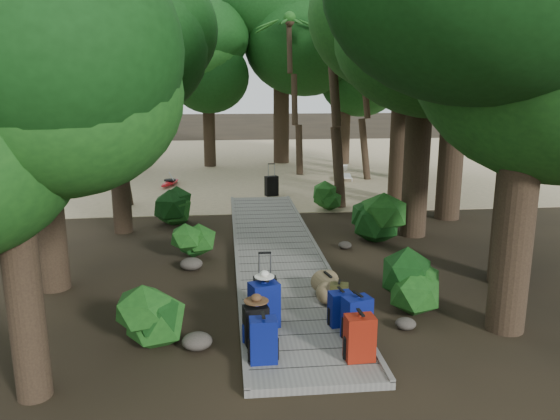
{
  "coord_description": "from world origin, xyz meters",
  "views": [
    {
      "loc": [
        -1.18,
        -11.28,
        3.97
      ],
      "look_at": [
        0.1,
        1.29,
        1.0
      ],
      "focal_mm": 35.0,
      "sensor_mm": 36.0,
      "label": 1
    }
  ],
  "objects_px": {
    "lone_suitcase_on_sand": "(271,186)",
    "kayak": "(170,182)",
    "backpack_left_c": "(264,303)",
    "backpack_right_b": "(357,316)",
    "backpack_right_d": "(339,294)",
    "backpack_right_c": "(340,307)",
    "sun_lounger": "(344,173)",
    "suitcase_on_boardwalk": "(265,294)",
    "backpack_left_a": "(263,338)",
    "backpack_right_a": "(360,335)",
    "backpack_left_b": "(256,323)",
    "duffel_right_khaki": "(328,286)"
  },
  "relations": [
    {
      "from": "backpack_right_a",
      "to": "backpack_right_c",
      "type": "bearing_deg",
      "value": 88.11
    },
    {
      "from": "backpack_left_a",
      "to": "backpack_right_b",
      "type": "height_order",
      "value": "backpack_right_b"
    },
    {
      "from": "backpack_right_a",
      "to": "backpack_right_b",
      "type": "xyz_separation_m",
      "value": [
        0.12,
        0.65,
        0.01
      ]
    },
    {
      "from": "backpack_left_a",
      "to": "backpack_right_a",
      "type": "distance_m",
      "value": 1.36
    },
    {
      "from": "lone_suitcase_on_sand",
      "to": "kayak",
      "type": "distance_m",
      "value": 4.41
    },
    {
      "from": "backpack_left_b",
      "to": "backpack_left_c",
      "type": "relative_size",
      "value": 0.8
    },
    {
      "from": "backpack_left_c",
      "to": "backpack_right_b",
      "type": "xyz_separation_m",
      "value": [
        1.38,
        -0.55,
        -0.04
      ]
    },
    {
      "from": "backpack_right_c",
      "to": "suitcase_on_boardwalk",
      "type": "bearing_deg",
      "value": 141.22
    },
    {
      "from": "backpack_left_a",
      "to": "duffel_right_khaki",
      "type": "relative_size",
      "value": 1.13
    },
    {
      "from": "backpack_left_b",
      "to": "backpack_left_c",
      "type": "distance_m",
      "value": 0.6
    },
    {
      "from": "backpack_left_b",
      "to": "sun_lounger",
      "type": "height_order",
      "value": "backpack_left_b"
    },
    {
      "from": "backpack_left_a",
      "to": "backpack_right_d",
      "type": "bearing_deg",
      "value": 49.5
    },
    {
      "from": "backpack_right_b",
      "to": "sun_lounger",
      "type": "xyz_separation_m",
      "value": [
        2.94,
        14.3,
        -0.19
      ]
    },
    {
      "from": "backpack_right_b",
      "to": "sun_lounger",
      "type": "height_order",
      "value": "backpack_right_b"
    },
    {
      "from": "backpack_left_c",
      "to": "sun_lounger",
      "type": "bearing_deg",
      "value": 53.12
    },
    {
      "from": "sun_lounger",
      "to": "backpack_right_b",
      "type": "bearing_deg",
      "value": -91.9
    },
    {
      "from": "backpack_right_b",
      "to": "backpack_left_c",
      "type": "bearing_deg",
      "value": 141.72
    },
    {
      "from": "sun_lounger",
      "to": "backpack_right_c",
      "type": "bearing_deg",
      "value": -92.89
    },
    {
      "from": "backpack_left_a",
      "to": "backpack_right_b",
      "type": "relative_size",
      "value": 0.97
    },
    {
      "from": "backpack_right_d",
      "to": "suitcase_on_boardwalk",
      "type": "distance_m",
      "value": 1.3
    },
    {
      "from": "backpack_right_a",
      "to": "sun_lounger",
      "type": "bearing_deg",
      "value": 74.9
    },
    {
      "from": "backpack_left_c",
      "to": "backpack_right_c",
      "type": "distance_m",
      "value": 1.24
    },
    {
      "from": "backpack_right_d",
      "to": "lone_suitcase_on_sand",
      "type": "xyz_separation_m",
      "value": [
        -0.3,
        10.22,
        0.01
      ]
    },
    {
      "from": "backpack_left_b",
      "to": "suitcase_on_boardwalk",
      "type": "height_order",
      "value": "backpack_left_b"
    },
    {
      "from": "backpack_left_c",
      "to": "backpack_right_a",
      "type": "xyz_separation_m",
      "value": [
        1.26,
        -1.2,
        -0.05
      ]
    },
    {
      "from": "lone_suitcase_on_sand",
      "to": "sun_lounger",
      "type": "xyz_separation_m",
      "value": [
        3.26,
        2.9,
        -0.07
      ]
    },
    {
      "from": "backpack_right_c",
      "to": "kayak",
      "type": "distance_m",
      "value": 13.77
    },
    {
      "from": "backpack_left_a",
      "to": "backpack_right_c",
      "type": "height_order",
      "value": "backpack_left_a"
    },
    {
      "from": "suitcase_on_boardwalk",
      "to": "lone_suitcase_on_sand",
      "type": "xyz_separation_m",
      "value": [
        1.0,
        10.23,
        -0.05
      ]
    },
    {
      "from": "backpack_left_b",
      "to": "backpack_right_b",
      "type": "distance_m",
      "value": 1.55
    },
    {
      "from": "backpack_left_c",
      "to": "lone_suitcase_on_sand",
      "type": "bearing_deg",
      "value": 64.99
    },
    {
      "from": "backpack_left_a",
      "to": "suitcase_on_boardwalk",
      "type": "height_order",
      "value": "backpack_left_a"
    },
    {
      "from": "backpack_right_b",
      "to": "kayak",
      "type": "relative_size",
      "value": 0.22
    },
    {
      "from": "backpack_right_a",
      "to": "backpack_left_b",
      "type": "bearing_deg",
      "value": 152.94
    },
    {
      "from": "backpack_right_b",
      "to": "suitcase_on_boardwalk",
      "type": "bearing_deg",
      "value": 121.66
    },
    {
      "from": "suitcase_on_boardwalk",
      "to": "kayak",
      "type": "relative_size",
      "value": 0.18
    },
    {
      "from": "backpack_left_a",
      "to": "suitcase_on_boardwalk",
      "type": "relative_size",
      "value": 1.18
    },
    {
      "from": "backpack_left_a",
      "to": "sun_lounger",
      "type": "distance_m",
      "value": 15.52
    },
    {
      "from": "backpack_left_b",
      "to": "backpack_right_d",
      "type": "relative_size",
      "value": 1.39
    },
    {
      "from": "backpack_right_b",
      "to": "backpack_right_c",
      "type": "xyz_separation_m",
      "value": [
        -0.15,
        0.49,
        -0.06
      ]
    },
    {
      "from": "backpack_right_b",
      "to": "backpack_right_d",
      "type": "distance_m",
      "value": 1.2
    },
    {
      "from": "backpack_right_c",
      "to": "duffel_right_khaki",
      "type": "height_order",
      "value": "backpack_right_c"
    },
    {
      "from": "backpack_right_d",
      "to": "lone_suitcase_on_sand",
      "type": "bearing_deg",
      "value": 107.08
    },
    {
      "from": "backpack_right_c",
      "to": "backpack_right_b",
      "type": "bearing_deg",
      "value": -81.45
    },
    {
      "from": "suitcase_on_boardwalk",
      "to": "lone_suitcase_on_sand",
      "type": "height_order",
      "value": "suitcase_on_boardwalk"
    },
    {
      "from": "backpack_left_a",
      "to": "sun_lounger",
      "type": "xyz_separation_m",
      "value": [
        4.41,
        14.88,
        -0.18
      ]
    },
    {
      "from": "backpack_right_d",
      "to": "sun_lounger",
      "type": "relative_size",
      "value": 0.28
    },
    {
      "from": "backpack_right_c",
      "to": "backpack_right_d",
      "type": "height_order",
      "value": "backpack_right_c"
    },
    {
      "from": "backpack_right_d",
      "to": "kayak",
      "type": "height_order",
      "value": "backpack_right_d"
    },
    {
      "from": "kayak",
      "to": "lone_suitcase_on_sand",
      "type": "bearing_deg",
      "value": -16.12
    }
  ]
}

